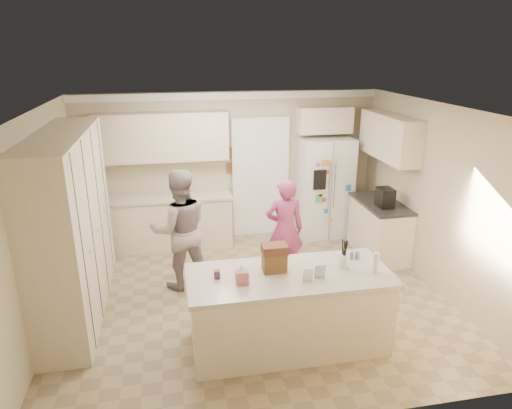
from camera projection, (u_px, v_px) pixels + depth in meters
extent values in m
cube|color=#98855D|center=(254.00, 298.00, 6.35)|extent=(5.20, 4.60, 0.02)
cube|color=white|center=(253.00, 108.00, 5.49)|extent=(5.20, 4.60, 0.02)
cube|color=#C5B795|center=(230.00, 166.00, 8.06)|extent=(5.20, 0.02, 2.60)
cube|color=#C5B795|center=(305.00, 303.00, 3.78)|extent=(5.20, 0.02, 2.60)
cube|color=#C5B795|center=(40.00, 224.00, 5.46)|extent=(0.02, 4.60, 2.60)
cube|color=#C5B795|center=(436.00, 198.00, 6.39)|extent=(0.02, 4.60, 2.60)
cube|color=white|center=(229.00, 96.00, 7.61)|extent=(5.20, 0.08, 0.12)
cube|color=beige|center=(71.00, 226.00, 5.74)|extent=(0.60, 2.60, 2.35)
cube|color=beige|center=(167.00, 222.00, 7.86)|extent=(2.20, 0.60, 0.88)
cube|color=#BCB29C|center=(165.00, 197.00, 7.69)|extent=(2.24, 0.63, 0.04)
cube|color=beige|center=(161.00, 137.00, 7.49)|extent=(2.20, 0.35, 0.80)
cube|color=black|center=(260.00, 179.00, 8.22)|extent=(0.90, 0.06, 2.10)
cube|color=white|center=(261.00, 179.00, 8.18)|extent=(1.02, 0.03, 2.22)
cube|color=brown|center=(231.00, 153.00, 7.95)|extent=(0.15, 0.02, 0.20)
cube|color=brown|center=(231.00, 168.00, 8.04)|extent=(0.15, 0.02, 0.20)
cube|color=white|center=(324.00, 187.00, 8.26)|extent=(0.90, 0.70, 1.80)
cube|color=gray|center=(331.00, 193.00, 7.93)|extent=(0.02, 0.02, 1.78)
cube|color=black|center=(320.00, 180.00, 7.80)|extent=(0.22, 0.03, 0.35)
cylinder|color=silver|center=(329.00, 185.00, 7.86)|extent=(0.02, 0.02, 0.85)
cylinder|color=silver|center=(335.00, 185.00, 7.87)|extent=(0.02, 0.02, 0.85)
cube|color=beige|center=(324.00, 120.00, 7.92)|extent=(0.95, 0.35, 0.45)
cube|color=beige|center=(379.00, 230.00, 7.54)|extent=(0.60, 1.20, 0.88)
cube|color=#2D2B28|center=(381.00, 203.00, 7.39)|extent=(0.63, 1.24, 0.04)
cube|color=beige|center=(389.00, 137.00, 7.25)|extent=(0.35, 1.50, 0.70)
cube|color=black|center=(385.00, 198.00, 7.14)|extent=(0.22, 0.28, 0.30)
cube|color=beige|center=(288.00, 312.00, 5.22)|extent=(2.20, 0.90, 0.88)
cube|color=#BCB29C|center=(289.00, 276.00, 5.07)|extent=(2.28, 0.96, 0.05)
cylinder|color=white|center=(344.00, 261.00, 5.20)|extent=(0.13, 0.13, 0.15)
cube|color=#C0656D|center=(242.00, 277.00, 4.85)|extent=(0.13, 0.13, 0.14)
cone|color=white|center=(242.00, 268.00, 4.81)|extent=(0.08, 0.08, 0.08)
cube|color=brown|center=(274.00, 262.00, 5.09)|extent=(0.26, 0.18, 0.22)
cube|color=#592D1E|center=(275.00, 249.00, 5.04)|extent=(0.28, 0.20, 0.10)
cylinder|color=#59263F|center=(217.00, 274.00, 4.95)|extent=(0.07, 0.07, 0.09)
cube|color=white|center=(308.00, 275.00, 4.88)|extent=(0.12, 0.06, 0.16)
cube|color=silver|center=(320.00, 271.00, 4.95)|extent=(0.12, 0.05, 0.16)
cylinder|color=silver|center=(376.00, 263.00, 5.05)|extent=(0.07, 0.07, 0.24)
cylinder|color=#486E9E|center=(352.00, 256.00, 5.40)|extent=(0.05, 0.05, 0.09)
cylinder|color=#486E9E|center=(357.00, 255.00, 5.41)|extent=(0.05, 0.05, 0.09)
imported|color=gray|center=(180.00, 230.00, 6.41)|extent=(0.93, 0.77, 1.75)
imported|color=#A64569|center=(285.00, 229.00, 6.69)|extent=(0.60, 0.42, 1.54)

